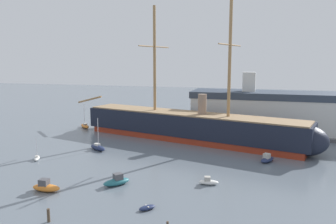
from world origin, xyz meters
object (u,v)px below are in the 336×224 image
motorboat_distant_centre (190,126)px  dockside_warehouse_right (277,113)px  sailboat_alongside_bow (98,147)px  motorboat_alongside_stern (267,159)px  tall_ship (189,126)px  motorboat_near_centre (117,181)px  dinghy_foreground_right (147,208)px  sailboat_far_left (85,126)px  sailboat_mid_left (37,158)px  motorboat_foreground_left (46,187)px  mooring_piling_nearest (49,215)px  motorboat_far_right (308,140)px  motorboat_mid_right (209,182)px

motorboat_distant_centre → dockside_warehouse_right: bearing=-0.9°
sailboat_alongside_bow → motorboat_alongside_stern: (34.24, 1.16, 0.01)m
motorboat_distant_centre → motorboat_alongside_stern: bearing=-52.1°
tall_ship → motorboat_near_centre: 31.50m
dinghy_foreground_right → sailboat_far_left: bearing=128.0°
motorboat_near_centre → motorboat_alongside_stern: motorboat_near_centre is taller
sailboat_mid_left → dockside_warehouse_right: bearing=39.7°
sailboat_alongside_bow → sailboat_far_left: (-14.57, 19.87, -0.01)m
motorboat_foreground_left → mooring_piling_nearest: 10.00m
tall_ship → motorboat_foreground_left: (-13.05, -36.11, -2.76)m
sailboat_mid_left → sailboat_alongside_bow: 12.31m
dockside_warehouse_right → tall_ship: bearing=-146.1°
sailboat_mid_left → motorboat_far_right: size_ratio=0.90×
tall_ship → sailboat_alongside_bow: bearing=-140.1°
sailboat_mid_left → motorboat_mid_right: 33.60m
motorboat_near_centre → motorboat_distant_centre: (1.29, 44.90, -0.15)m
tall_ship → motorboat_alongside_stern: tall_ship is taller
sailboat_alongside_bow → dockside_warehouse_right: size_ratio=0.14×
sailboat_mid_left → dockside_warehouse_right: size_ratio=0.09×
tall_ship → mooring_piling_nearest: (-6.92, -44.00, -2.57)m
motorboat_far_right → motorboat_distant_centre: bearing=164.2°
tall_ship → motorboat_far_right: 27.39m
motorboat_foreground_left → mooring_piling_nearest: bearing=-52.1°
tall_ship → mooring_piling_nearest: tall_ship is taller
sailboat_alongside_bow → dockside_warehouse_right: 45.89m
motorboat_mid_right → motorboat_distant_centre: motorboat_distant_centre is taller
sailboat_alongside_bow → mooring_piling_nearest: (9.63, -30.14, 0.24)m
sailboat_far_left → motorboat_distant_centre: (28.17, 7.79, -0.09)m
dinghy_foreground_right → motorboat_distant_centre: motorboat_distant_centre is taller
sailboat_mid_left → mooring_piling_nearest: (17.40, -20.60, 0.46)m
motorboat_foreground_left → motorboat_mid_right: size_ratio=1.37×
tall_ship → motorboat_alongside_stern: bearing=-35.7°
motorboat_alongside_stern → dockside_warehouse_right: (2.34, 26.14, 4.77)m
motorboat_foreground_left → mooring_piling_nearest: size_ratio=2.67×
mooring_piling_nearest → motorboat_distant_centre: bearing=86.1°
motorboat_alongside_stern → mooring_piling_nearest: size_ratio=2.62×
motorboat_foreground_left → motorboat_distant_centre: motorboat_foreground_left is taller
tall_ship → motorboat_far_right: bearing=11.5°
motorboat_near_centre → sailboat_mid_left: 21.51m
motorboat_near_centre → tall_ship: bearing=82.2°
tall_ship → motorboat_foreground_left: bearing=-109.9°
tall_ship → motorboat_mid_right: 28.62m
motorboat_foreground_left → motorboat_far_right: motorboat_far_right is taller
motorboat_foreground_left → motorboat_distant_centre: bearing=78.6°
motorboat_alongside_stern → mooring_piling_nearest: (-24.61, -31.30, 0.23)m
motorboat_foreground_left → motorboat_distant_centre: (10.10, 49.92, -0.16)m
motorboat_alongside_stern → tall_ship: bearing=144.3°
dinghy_foreground_right → motorboat_far_right: (23.66, 43.16, 0.38)m
dinghy_foreground_right → mooring_piling_nearest: (-9.97, -6.25, 0.54)m
mooring_piling_nearest → dockside_warehouse_right: size_ratio=0.03×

